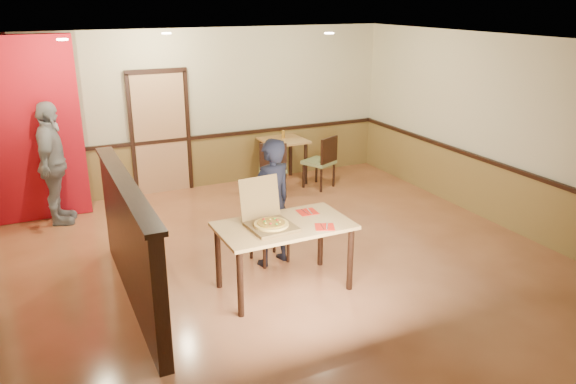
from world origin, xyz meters
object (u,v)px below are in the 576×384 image
object	(u,v)px
side_chair_right	(322,160)
passerby	(53,164)
diner_chair	(267,225)
condiment	(283,134)
diner	(272,203)
side_table	(284,149)
pizza_box	(269,221)
main_table	(284,233)
side_chair_left	(273,166)

from	to	relation	value
side_chair_right	passerby	world-z (taller)	passerby
diner_chair	side_chair_right	size ratio (longest dim) A/B	0.90
passerby	condiment	distance (m)	4.00
diner_chair	condiment	xyz separation A→B (m)	(1.59, 2.95, 0.42)
diner_chair	diner	xyz separation A→B (m)	(0.01, -0.14, 0.36)
side_chair_right	diner_chair	bearing A→B (deg)	22.20
side_chair_right	condiment	xyz separation A→B (m)	(-0.46, 0.68, 0.37)
side_table	pizza_box	distance (m)	4.16
diner_chair	pizza_box	distance (m)	0.98
main_table	side_table	xyz separation A→B (m)	(1.70, 3.71, -0.08)
passerby	pizza_box	world-z (taller)	passerby
main_table	condiment	world-z (taller)	condiment
diner_chair	side_chair_right	world-z (taller)	side_chair_right
side_chair_right	pizza_box	size ratio (longest dim) A/B	1.56
side_table	passerby	bearing A→B (deg)	-174.63
diner_chair	passerby	bearing A→B (deg)	126.47
diner_chair	side_chair_right	xyz separation A→B (m)	(2.05, 2.27, 0.05)
side_table	condiment	world-z (taller)	condiment
main_table	side_chair_left	distance (m)	3.33
side_chair_left	condiment	distance (m)	0.92
diner	side_table	bearing A→B (deg)	-133.47
main_table	pizza_box	world-z (taller)	pizza_box
side_chair_left	diner	size ratio (longest dim) A/B	0.58
main_table	diner_chair	bearing A→B (deg)	80.18
passerby	pizza_box	distance (m)	3.93
diner_chair	pizza_box	bearing A→B (deg)	-118.10
side_chair_right	side_table	size ratio (longest dim) A/B	1.17
main_table	side_chair_right	bearing A→B (deg)	54.15
main_table	pizza_box	size ratio (longest dim) A/B	2.52
main_table	pizza_box	distance (m)	0.26
side_chair_right	diner	bearing A→B (deg)	24.07
side_chair_right	side_table	world-z (taller)	side_chair_right
diner_chair	diner	bearing A→B (deg)	-93.57
pizza_box	side_chair_right	bearing A→B (deg)	48.51
pizza_box	side_table	bearing A→B (deg)	58.97
main_table	side_table	world-z (taller)	main_table
side_chair_left	pizza_box	distance (m)	3.41
diner	condiment	size ratio (longest dim) A/B	11.24
side_chair_right	pizza_box	xyz separation A→B (m)	(-2.36, -3.09, 0.37)
side_table	side_chair_left	bearing A→B (deg)	-127.88
main_table	side_table	bearing A→B (deg)	64.71
diner	condiment	world-z (taller)	diner
side_chair_right	condiment	bearing A→B (deg)	-81.84
passerby	pizza_box	bearing A→B (deg)	-135.56
diner	condiment	xyz separation A→B (m)	(1.58, 3.09, 0.06)
side_chair_right	passerby	distance (m)	4.46
main_table	condiment	size ratio (longest dim) A/B	10.42
main_table	diner	size ratio (longest dim) A/B	0.93
side_chair_left	side_chair_right	size ratio (longest dim) A/B	1.01
condiment	passerby	bearing A→B (deg)	-173.75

